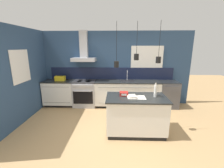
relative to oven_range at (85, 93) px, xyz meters
The scene contains 13 objects.
ground_plane 1.98m from the oven_range, 60.82° to the right, with size 16.00×16.00×0.00m, color tan.
wall_back 1.30m from the oven_range, 19.40° to the left, with size 5.60×2.11×2.60m.
wall_left 1.98m from the oven_range, 146.40° to the right, with size 0.08×3.80×2.60m.
counter_run_left 0.91m from the oven_range, behind, with size 1.05×0.64×0.91m.
counter_run_sink 1.50m from the oven_range, ahead, with size 2.25×0.64×1.25m.
oven_range is the anchor object (origin of this frame).
dishwasher 2.93m from the oven_range, ahead, with size 0.62×0.65×0.91m.
kitchen_island 2.33m from the oven_range, 46.35° to the right, with size 1.43×0.83×0.91m.
bottle_on_island 2.70m from the oven_range, 39.23° to the right, with size 0.07×0.07×0.36m.
book_stack 2.34m from the oven_range, 49.33° to the right, with size 0.22×0.35×0.05m.
red_supply_box 2.11m from the oven_range, 50.29° to the right, with size 0.20×0.17×0.09m.
paper_pile 2.41m from the oven_range, 46.69° to the right, with size 0.37×0.31×0.01m.
yellow_toolbox 1.01m from the oven_range, behind, with size 0.34×0.18×0.19m.
Camera 1 is at (0.20, -3.37, 2.06)m, focal length 24.00 mm.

